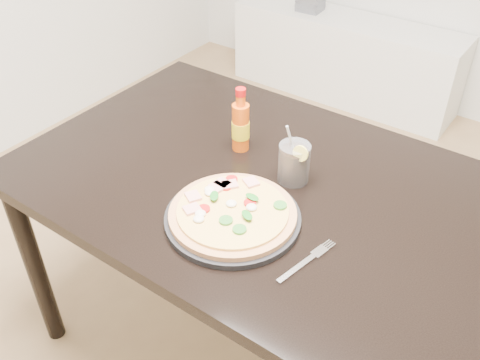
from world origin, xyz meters
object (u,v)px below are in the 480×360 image
Objects in this scene: media_console at (344,58)px; dining_table at (264,204)px; plate at (233,218)px; fork at (308,260)px; cola_cup at (294,164)px; pizza at (232,212)px; hot_sauce_bottle at (241,126)px.

dining_table is at bearing -71.27° from media_console.
plate is 1.84× the size of fork.
dining_table is 0.16m from cola_cup.
fork is (0.23, -0.01, -0.01)m from plate.
plate is at bearing -21.44° from pizza.
dining_table is 2.01m from media_console.
plate is (0.02, -0.18, 0.09)m from dining_table.
cola_cup is (0.06, 0.05, 0.14)m from dining_table.
hot_sauce_bottle is at bearing 155.87° from fork.
pizza is 1.61× the size of hot_sauce_bottle.
dining_table is at bearing 153.66° from fork.
media_console is (-0.88, 2.06, -0.50)m from fork.
cola_cup reaches higher than media_console.
hot_sauce_bottle is at bearing -74.78° from media_console.
pizza is 0.23× the size of media_console.
plate is at bearing -83.09° from dining_table.
pizza is at bearing -58.42° from hot_sauce_bottle.
plate is 0.24m from cola_cup.
hot_sauce_bottle is 1.92m from media_console.
dining_table is 7.00× the size of hot_sauce_bottle.
cola_cup is at bearing 42.24° from dining_table.
fork is (0.40, -0.29, -0.08)m from hot_sauce_bottle.
plate is 0.25× the size of media_console.
plate is 0.02m from pizza.
plate is 2.21m from media_console.
media_console is at bearing 107.72° from plate.
cola_cup reaches higher than dining_table.
media_console is at bearing 105.22° from hot_sauce_bottle.
plate is at bearing -72.28° from media_console.
hot_sauce_bottle is 1.07× the size of fork.
fork is 0.13× the size of media_console.
fork reaches higher than dining_table.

